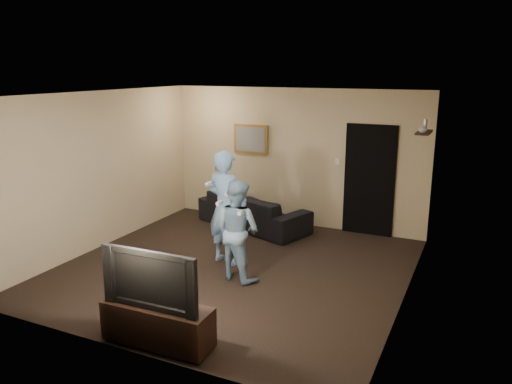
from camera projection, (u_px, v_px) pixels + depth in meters
The scene contains 19 objects.
ground at pixel (234, 268), 7.58m from camera, with size 5.00×5.00×0.00m, color black.
ceiling at pixel (232, 94), 6.94m from camera, with size 5.00×5.00×0.04m, color silver.
wall_back at pixel (294, 158), 9.46m from camera, with size 5.00×0.04×2.60m, color tan.
wall_front at pixel (119, 236), 5.06m from camera, with size 5.00×0.04×2.60m, color tan.
wall_left at pixel (100, 170), 8.29m from camera, with size 0.04×5.00×2.60m, color tan.
wall_right at pixel (410, 204), 6.23m from camera, with size 0.04×5.00×2.60m, color tan.
sofa at pixel (253, 211), 9.45m from camera, with size 2.22×0.87×0.65m, color black.
throw_pillow at pixel (229, 200), 9.62m from camera, with size 0.39×0.13×0.39m, color #194B3E.
painting_frame at pixel (251, 139), 9.73m from camera, with size 0.72×0.05×0.57m, color olive.
painting_canvas at pixel (250, 139), 9.71m from camera, with size 0.62×0.01×0.47m, color slate.
doorway at pixel (369, 180), 8.91m from camera, with size 0.90×0.06×2.00m, color black.
light_switch at pixel (337, 161), 9.09m from camera, with size 0.08×0.02×0.12m, color silver.
wall_shelf at pixel (424, 132), 7.69m from camera, with size 0.20×0.60×0.03m, color black.
shelf_vase at pixel (423, 128), 7.50m from camera, with size 0.13×0.13×0.14m, color #BCBDC2.
shelf_figurine at pixel (425, 125), 7.74m from camera, with size 0.06×0.06×0.18m, color silver.
tv_console at pixel (158, 324), 5.44m from camera, with size 1.25×0.40×0.44m, color black.
television at pixel (155, 277), 5.31m from camera, with size 1.15×0.15×0.66m, color black.
wii_player_left at pixel (225, 207), 7.62m from camera, with size 0.71×0.56×1.77m.
wii_player_right at pixel (238, 230), 7.07m from camera, with size 0.84×0.73×1.46m.
Camera 1 is at (3.30, -6.26, 2.97)m, focal length 35.00 mm.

